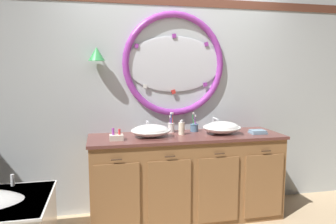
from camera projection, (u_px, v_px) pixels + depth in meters
back_wall_assembly at (172, 92)px, 3.53m from camera, size 6.40×0.26×2.60m
vanity_counter at (186, 176)px, 3.34m from camera, size 2.03×0.64×0.90m
sink_basin_left at (151, 131)px, 3.16m from camera, size 0.40×0.40×0.13m
sink_basin_right at (222, 128)px, 3.33m from camera, size 0.40×0.40×0.14m
faucet_set_left at (147, 128)px, 3.40m from camera, size 0.22×0.12×0.14m
faucet_set_right at (214, 125)px, 3.56m from camera, size 0.22×0.15×0.15m
toothbrush_holder_left at (171, 127)px, 3.43m from camera, size 0.08×0.08×0.22m
toothbrush_holder_right at (194, 127)px, 3.47m from camera, size 0.10×0.10×0.21m
soap_dispenser at (182, 128)px, 3.29m from camera, size 0.07×0.07×0.16m
folded_hand_towel at (258, 132)px, 3.35m from camera, size 0.17×0.14×0.04m
toiletry_basket at (116, 137)px, 3.02m from camera, size 0.13×0.10×0.12m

